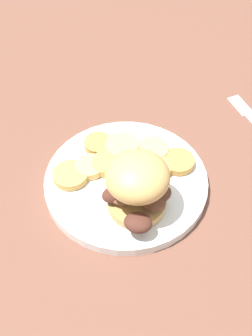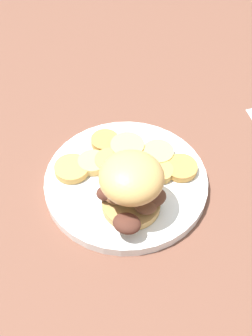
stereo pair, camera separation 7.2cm
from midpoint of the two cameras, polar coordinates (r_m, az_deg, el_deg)
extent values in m
plane|color=brown|center=(0.75, -2.73, -2.30)|extent=(4.00, 4.00, 0.00)
cylinder|color=white|center=(0.74, -2.76, -1.90)|extent=(0.26, 0.26, 0.02)
torus|color=white|center=(0.74, -2.77, -1.57)|extent=(0.26, 0.26, 0.01)
cylinder|color=tan|center=(0.70, -1.63, -4.43)|extent=(0.09, 0.09, 0.01)
ellipsoid|color=brown|center=(0.68, -3.67, -3.51)|extent=(0.05, 0.04, 0.02)
ellipsoid|color=brown|center=(0.68, -1.12, -3.32)|extent=(0.04, 0.04, 0.02)
ellipsoid|color=#4C281E|center=(0.65, -1.66, -6.87)|extent=(0.05, 0.05, 0.02)
ellipsoid|color=#563323|center=(0.68, 0.94, -3.33)|extent=(0.05, 0.05, 0.02)
ellipsoid|color=brown|center=(0.67, 0.30, -4.58)|extent=(0.04, 0.04, 0.02)
ellipsoid|color=brown|center=(0.68, 0.54, -3.02)|extent=(0.04, 0.04, 0.02)
ellipsoid|color=#4C281E|center=(0.68, -4.56, -3.42)|extent=(0.04, 0.04, 0.02)
ellipsoid|color=tan|center=(0.65, -1.75, -1.23)|extent=(0.09, 0.09, 0.06)
cylinder|color=#BC8942|center=(0.75, 3.69, 0.63)|extent=(0.05, 0.05, 0.01)
cylinder|color=tan|center=(0.74, 1.18, -0.13)|extent=(0.04, 0.04, 0.01)
cylinder|color=tan|center=(0.75, -4.79, 0.56)|extent=(0.05, 0.05, 0.01)
cylinder|color=#DBB766|center=(0.77, -3.17, 2.35)|extent=(0.06, 0.06, 0.02)
cylinder|color=#DBB766|center=(0.76, 0.57, 2.12)|extent=(0.05, 0.05, 0.01)
cylinder|color=#BC8942|center=(0.78, -6.04, 2.77)|extent=(0.05, 0.05, 0.01)
cylinder|color=#DBB766|center=(0.75, -7.16, -0.01)|extent=(0.05, 0.05, 0.01)
cylinder|color=tan|center=(0.74, -9.56, -1.04)|extent=(0.06, 0.06, 0.01)
cube|color=silver|center=(0.89, 11.55, 7.41)|extent=(0.06, 0.05, 0.00)
camera|label=1|loc=(0.04, -92.87, -3.38)|focal=50.00mm
camera|label=2|loc=(0.04, 87.13, 3.38)|focal=50.00mm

